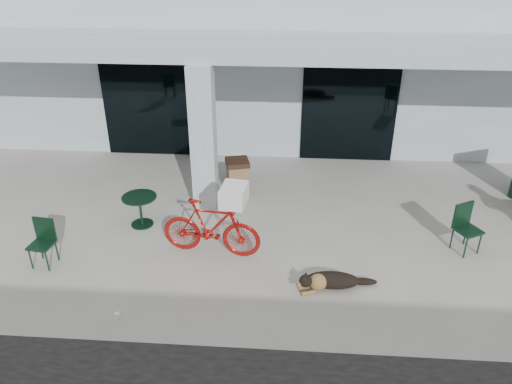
# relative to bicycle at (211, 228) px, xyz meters

# --- Properties ---
(ground) EXTENTS (80.00, 80.00, 0.00)m
(ground) POSITION_rel_bicycle_xyz_m (1.09, -0.40, -0.56)
(ground) COLOR #A2A099
(ground) RESTS_ON ground
(building) EXTENTS (22.00, 7.00, 4.50)m
(building) POSITION_rel_bicycle_xyz_m (1.09, 8.10, 1.69)
(building) COLOR silver
(building) RESTS_ON ground
(storefront_glass_left) EXTENTS (2.80, 0.06, 2.70)m
(storefront_glass_left) POSITION_rel_bicycle_xyz_m (-2.11, 4.58, 0.79)
(storefront_glass_left) COLOR black
(storefront_glass_left) RESTS_ON ground
(storefront_glass_right) EXTENTS (2.40, 0.06, 2.70)m
(storefront_glass_right) POSITION_rel_bicycle_xyz_m (2.89, 4.58, 0.79)
(storefront_glass_right) COLOR black
(storefront_glass_right) RESTS_ON ground
(column) EXTENTS (0.50, 0.50, 3.12)m
(column) POSITION_rel_bicycle_xyz_m (-0.41, 1.90, 1.00)
(column) COLOR silver
(column) RESTS_ON ground
(overhang) EXTENTS (22.00, 2.80, 0.18)m
(overhang) POSITION_rel_bicycle_xyz_m (1.09, 3.20, 2.65)
(overhang) COLOR silver
(overhang) RESTS_ON column
(bicycle) EXTENTS (1.92, 0.76, 1.12)m
(bicycle) POSITION_rel_bicycle_xyz_m (0.00, 0.00, 0.00)
(bicycle) COLOR #9C110C
(bicycle) RESTS_ON ground
(laundry_basket) EXTENTS (0.50, 0.63, 0.34)m
(laundry_basket) POSITION_rel_bicycle_xyz_m (0.45, -0.06, 0.73)
(laundry_basket) COLOR white
(laundry_basket) RESTS_ON bicycle
(dog) EXTENTS (1.11, 0.69, 0.35)m
(dog) POSITION_rel_bicycle_xyz_m (2.21, -0.89, -0.39)
(dog) COLOR black
(dog) RESTS_ON ground
(cup_near_dog) EXTENTS (0.11, 0.11, 0.10)m
(cup_near_dog) POSITION_rel_bicycle_xyz_m (-1.23, -1.90, -0.51)
(cup_near_dog) COLOR white
(cup_near_dog) RESTS_ON ground
(cafe_table_near) EXTENTS (0.90, 0.90, 0.66)m
(cafe_table_near) POSITION_rel_bicycle_xyz_m (-1.61, 0.90, -0.23)
(cafe_table_near) COLOR #11331F
(cafe_table_near) RESTS_ON ground
(cafe_chair_near) EXTENTS (0.45, 0.49, 0.89)m
(cafe_chair_near) POSITION_rel_bicycle_xyz_m (-3.00, -0.59, -0.12)
(cafe_chair_near) COLOR #11331F
(cafe_chair_near) RESTS_ON ground
(cafe_chair_far_a) EXTENTS (0.60, 0.62, 0.95)m
(cafe_chair_far_a) POSITION_rel_bicycle_xyz_m (4.79, 0.41, -0.08)
(cafe_chair_far_a) COLOR #11331F
(cafe_chair_far_a) RESTS_ON ground
(trash_receptacle) EXTENTS (0.62, 0.62, 0.86)m
(trash_receptacle) POSITION_rel_bicycle_xyz_m (0.24, 2.40, -0.13)
(trash_receptacle) COLOR brown
(trash_receptacle) RESTS_ON ground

